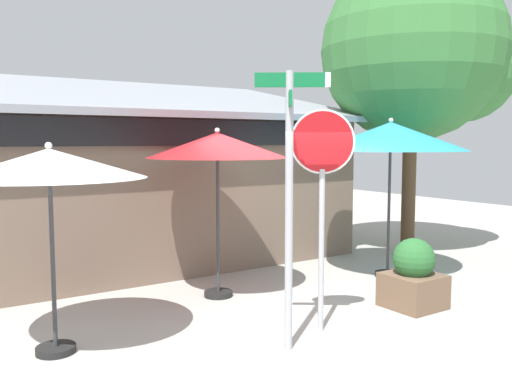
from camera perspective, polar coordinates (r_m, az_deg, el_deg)
ground_plane at (r=7.91m, az=5.84°, el=-12.63°), size 28.00×28.00×0.10m
cafe_building at (r=11.38m, az=-11.28°, el=0.99°), size 7.88×5.03×3.83m
street_sign_post at (r=6.09m, az=3.54°, el=0.76°), size 0.70×0.65×3.17m
stop_sign at (r=6.73m, az=6.98°, el=1.59°), size 0.65×0.48×2.78m
patio_umbrella_ivory_left at (r=6.36m, az=-20.94°, el=2.60°), size 2.12×2.12×2.38m
patio_umbrella_crimson_center at (r=8.20m, az=-4.09°, el=4.78°), size 2.15×2.15×2.59m
patio_umbrella_teal_right at (r=9.69m, az=13.98°, el=5.63°), size 2.64×2.64×2.79m
shade_tree at (r=12.12m, az=16.98°, el=13.76°), size 4.05×3.78×6.17m
sidewalk_planter at (r=8.19m, az=16.23°, el=-8.55°), size 0.74×0.74×1.01m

